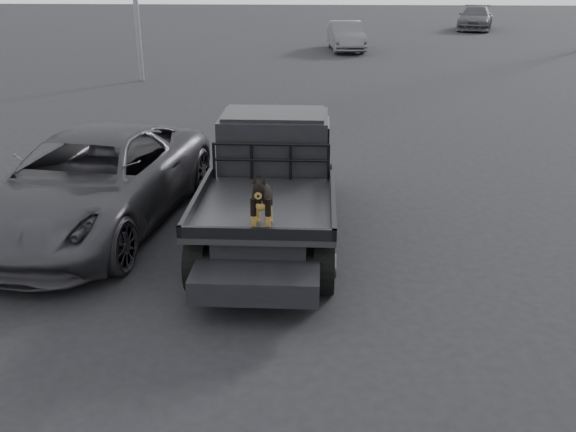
# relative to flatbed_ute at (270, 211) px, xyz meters

# --- Properties ---
(ground) EXTENTS (120.00, 120.00, 0.00)m
(ground) POSITION_rel_flatbed_ute_xyz_m (0.72, -1.68, -0.46)
(ground) COLOR black
(ground) RESTS_ON ground
(flatbed_ute) EXTENTS (2.00, 5.40, 0.92)m
(flatbed_ute) POSITION_rel_flatbed_ute_xyz_m (0.00, 0.00, 0.00)
(flatbed_ute) COLOR black
(flatbed_ute) RESTS_ON ground
(ute_cab) EXTENTS (1.72, 1.30, 0.88)m
(ute_cab) POSITION_rel_flatbed_ute_xyz_m (0.00, 0.95, 0.90)
(ute_cab) COLOR black
(ute_cab) RESTS_ON flatbed_ute
(headache_rack) EXTENTS (1.80, 0.08, 0.55)m
(headache_rack) POSITION_rel_flatbed_ute_xyz_m (0.00, 0.20, 0.74)
(headache_rack) COLOR black
(headache_rack) RESTS_ON flatbed_ute
(dog) EXTENTS (0.32, 0.60, 0.74)m
(dog) POSITION_rel_flatbed_ute_xyz_m (0.04, -1.74, 0.83)
(dog) COLOR black
(dog) RESTS_ON flatbed_ute
(parked_suv) EXTENTS (3.22, 5.76, 1.52)m
(parked_suv) POSITION_rel_flatbed_ute_xyz_m (-2.91, 0.37, 0.30)
(parked_suv) COLOR #2F2F34
(parked_suv) RESTS_ON ground
(distant_car_a) EXTENTS (1.85, 4.27, 1.37)m
(distant_car_a) POSITION_rel_flatbed_ute_xyz_m (1.89, 22.92, 0.22)
(distant_car_a) COLOR #4C4C51
(distant_car_a) RESTS_ON ground
(distant_car_b) EXTENTS (3.23, 5.27, 1.43)m
(distant_car_b) POSITION_rel_flatbed_ute_xyz_m (10.38, 33.56, 0.25)
(distant_car_b) COLOR #403F45
(distant_car_b) RESTS_ON ground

